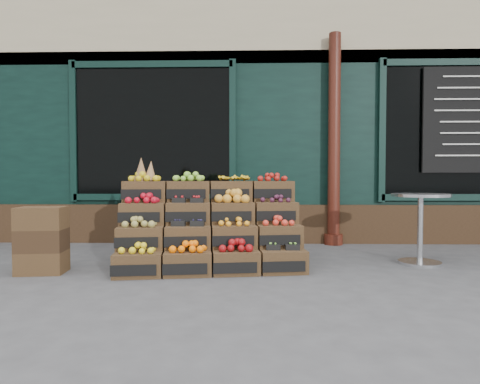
{
  "coord_description": "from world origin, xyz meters",
  "views": [
    {
      "loc": [
        -0.08,
        -4.09,
        1.02
      ],
      "look_at": [
        -0.2,
        0.7,
        0.85
      ],
      "focal_mm": 30.0,
      "sensor_mm": 36.0,
      "label": 1
    }
  ],
  "objects": [
    {
      "name": "ground",
      "position": [
        0.0,
        0.0,
        0.0
      ],
      "size": [
        60.0,
        60.0,
        0.0
      ],
      "primitive_type": "plane",
      "color": "#444447",
      "rests_on": "ground"
    },
    {
      "name": "spare_crates",
      "position": [
        -2.3,
        0.11,
        0.35
      ],
      "size": [
        0.51,
        0.38,
        0.71
      ],
      "rotation": [
        0.0,
        0.0,
        0.11
      ],
      "color": "#442F1A",
      "rests_on": "ground"
    },
    {
      "name": "shop_facade",
      "position": [
        0.0,
        5.11,
        2.4
      ],
      "size": [
        12.0,
        6.24,
        4.8
      ],
      "color": "black",
      "rests_on": "ground"
    },
    {
      "name": "shopkeeper",
      "position": [
        -1.34,
        2.8,
        0.96
      ],
      "size": [
        0.83,
        0.7,
        1.93
      ],
      "primitive_type": "imported",
      "rotation": [
        0.0,
        0.0,
        3.55
      ],
      "color": "#1D6728",
      "rests_on": "ground"
    },
    {
      "name": "crate_display",
      "position": [
        -0.55,
        0.51,
        0.39
      ],
      "size": [
        2.13,
        1.24,
        1.26
      ],
      "rotation": [
        0.0,
        0.0,
        0.14
      ],
      "color": "#442F1A",
      "rests_on": "ground"
    },
    {
      "name": "bistro_table",
      "position": [
        1.93,
        0.66,
        0.52
      ],
      "size": [
        0.66,
        0.66,
        0.83
      ],
      "rotation": [
        0.0,
        0.0,
        0.28
      ],
      "color": "#BABDC2",
      "rests_on": "ground"
    }
  ]
}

